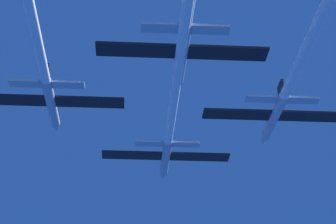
{
  "coord_description": "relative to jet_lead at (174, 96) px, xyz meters",
  "views": [
    {
      "loc": [
        -3.99,
        -77.77,
        -34.48
      ],
      "look_at": [
        -0.06,
        -13.13,
        -0.31
      ],
      "focal_mm": 66.34,
      "sensor_mm": 36.0,
      "label": 1
    }
  ],
  "objects": [
    {
      "name": "jet_lead",
      "position": [
        0.0,
        0.0,
        0.0
      ],
      "size": [
        17.18,
        57.91,
        2.85
      ],
      "color": "#B2BAC6"
    },
    {
      "name": "jet_left_wing",
      "position": [
        -14.19,
        -14.38,
        1.03
      ],
      "size": [
        17.18,
        61.54,
        2.85
      ],
      "color": "#B2BAC6"
    },
    {
      "name": "jet_right_wing",
      "position": [
        12.26,
        -13.29,
        0.18
      ],
      "size": [
        17.18,
        60.04,
        2.85
      ],
      "color": "#B2BAC6"
    }
  ]
}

